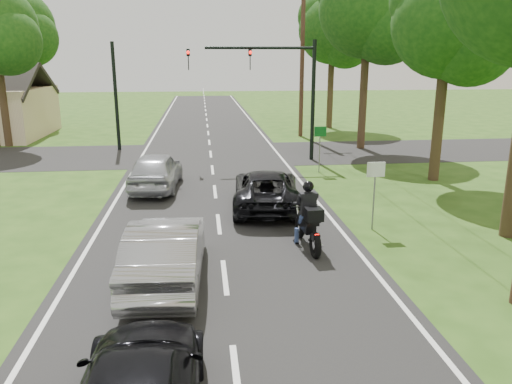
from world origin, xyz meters
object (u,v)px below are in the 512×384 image
Objects in this scene: silver_sedan at (166,251)px; traffic_signal at (277,78)px; dark_suv at (266,189)px; sign_white at (375,179)px; silver_suv at (156,170)px; motorcycle_rider at (308,222)px; sign_green at (320,138)px; utility_pole_far at (302,59)px.

silver_sedan is 0.72× the size of traffic_signal.
sign_white is at bearing 143.88° from dark_suv.
silver_suv is at bearing -31.02° from dark_suv.
sign_green is at bearing 70.68° from motorcycle_rider.
dark_suv is 6.27m from sign_green.
sign_white and sign_green have the same top height.
silver_suv is at bearing -136.92° from traffic_signal.
sign_white is 8.00m from sign_green.
silver_suv is (-4.07, 3.06, 0.08)m from dark_suv.
motorcycle_rider is 21.12m from utility_pole_far.
silver_suv is 16.37m from utility_pole_far.
silver_suv is (-4.72, 7.02, 0.01)m from motorcycle_rider.
silver_sedan is 15.21m from traffic_signal.
dark_suv is at bearing 137.95° from sign_white.
silver_sedan is at bearing -108.44° from traffic_signal.
sign_white is at bearing 145.10° from silver_suv.
dark_suv is 2.28× the size of sign_white.
motorcycle_rider is 2.77m from sign_white.
dark_suv is 1.05× the size of silver_sedan.
sign_white is (2.30, 1.30, 0.84)m from motorcycle_rider.
traffic_signal is at bearing 81.38° from motorcycle_rider.
motorcycle_rider is 4.02m from dark_suv.
utility_pole_far reaches higher than sign_green.
motorcycle_rider is 0.49× the size of silver_sedan.
traffic_signal reaches higher than sign_green.
silver_sedan is 6.83m from sign_white.
dark_suv is 0.76× the size of traffic_signal.
utility_pole_far is at bearing -106.37° from silver_sedan.
silver_suv is at bearing 119.65° from motorcycle_rider.
motorcycle_rider is 0.51× the size of silver_suv.
motorcycle_rider is at bearing -152.39° from silver_sedan.
silver_suv is 0.69× the size of traffic_signal.
utility_pole_far reaches higher than sign_white.
traffic_signal is at bearing -132.64° from silver_suv.
dark_suv is 1.09× the size of silver_suv.
dark_suv is 4.08m from sign_white.
sign_green reaches higher than silver_sedan.
sign_white is at bearing -82.95° from traffic_signal.
traffic_signal is at bearing -109.68° from utility_pole_far.
silver_suv is 0.44× the size of utility_pole_far.
sign_white reaches higher than motorcycle_rider.
dark_suv is 5.09m from silver_suv.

